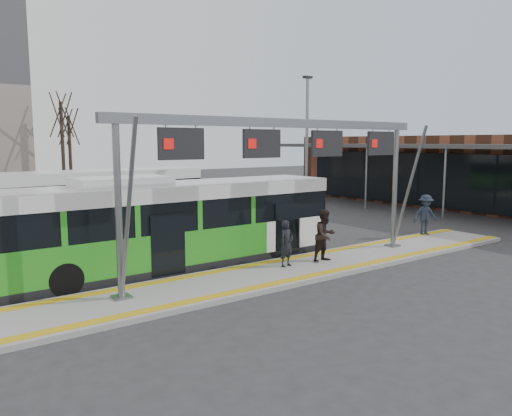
{
  "coord_description": "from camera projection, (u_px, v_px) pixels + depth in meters",
  "views": [
    {
      "loc": [
        -11.56,
        -13.03,
        4.55
      ],
      "look_at": [
        0.24,
        3.0,
        1.92
      ],
      "focal_mm": 35.0,
      "sensor_mm": 36.0,
      "label": 1
    }
  ],
  "objects": [
    {
      "name": "ground",
      "position": [
        300.0,
        271.0,
        17.79
      ],
      "size": [
        120.0,
        120.0,
        0.0
      ],
      "primitive_type": "plane",
      "color": "#2D2D30",
      "rests_on": "ground"
    },
    {
      "name": "tactile_second",
      "position": [
        101.0,
        239.0,
        22.72
      ],
      "size": [
        20.0,
        0.35,
        0.02
      ],
      "color": "gold",
      "rests_on": "platform_second"
    },
    {
      "name": "tree_mid",
      "position": [
        69.0,
        127.0,
        42.2
      ],
      "size": [
        1.4,
        1.4,
        7.66
      ],
      "color": "#382B21",
      "rests_on": "ground"
    },
    {
      "name": "platform_main",
      "position": [
        300.0,
        268.0,
        17.78
      ],
      "size": [
        22.0,
        3.0,
        0.15
      ],
      "primitive_type": "cube",
      "color": "gray",
      "rests_on": "ground"
    },
    {
      "name": "tactile_main",
      "position": [
        300.0,
        266.0,
        17.77
      ],
      "size": [
        22.0,
        2.65,
        0.02
      ],
      "color": "gold",
      "rests_on": "platform_main"
    },
    {
      "name": "passenger_a",
      "position": [
        287.0,
        243.0,
        17.7
      ],
      "size": [
        0.66,
        0.49,
        1.66
      ],
      "primitive_type": "imported",
      "rotation": [
        0.0,
        0.0,
        0.17
      ],
      "color": "black",
      "rests_on": "platform_main"
    },
    {
      "name": "station_building",
      "position": [
        506.0,
        172.0,
        33.48
      ],
      "size": [
        11.5,
        32.0,
        5.0
      ],
      "color": "brown",
      "rests_on": "ground"
    },
    {
      "name": "lamp_east",
      "position": [
        307.0,
        148.0,
        26.31
      ],
      "size": [
        0.5,
        0.25,
        7.95
      ],
      "color": "slate",
      "rests_on": "ground"
    },
    {
      "name": "tree_left",
      "position": [
        61.0,
        116.0,
        39.58
      ],
      "size": [
        1.4,
        1.4,
        8.76
      ],
      "color": "#382B21",
      "rests_on": "ground"
    },
    {
      "name": "hero_bus",
      "position": [
        177.0,
        225.0,
        18.06
      ],
      "size": [
        12.37,
        2.64,
        3.4
      ],
      "rotation": [
        0.0,
        0.0,
        -0.0
      ],
      "color": "black",
      "rests_on": "ground"
    },
    {
      "name": "passenger_c",
      "position": [
        425.0,
        215.0,
        23.74
      ],
      "size": [
        1.43,
        1.16,
        1.92
      ],
      "primitive_type": "imported",
      "rotation": [
        0.0,
        0.0,
        -0.42
      ],
      "color": "#1D2735",
      "rests_on": "platform_main"
    },
    {
      "name": "gantry",
      "position": [
        289.0,
        149.0,
        17.22
      ],
      "size": [
        13.0,
        1.68,
        5.2
      ],
      "color": "slate",
      "rests_on": "platform_main"
    },
    {
      "name": "bg_bus_green",
      "position": [
        78.0,
        204.0,
        24.33
      ],
      "size": [
        12.76,
        3.5,
        3.15
      ],
      "rotation": [
        0.0,
        0.0,
        0.07
      ],
      "color": "black",
      "rests_on": "ground"
    },
    {
      "name": "passenger_b",
      "position": [
        325.0,
        235.0,
        18.46
      ],
      "size": [
        0.98,
        0.78,
        1.95
      ],
      "primitive_type": "imported",
      "rotation": [
        0.0,
        0.0,
        0.04
      ],
      "color": "black",
      "rests_on": "platform_main"
    },
    {
      "name": "platform_second",
      "position": [
        110.0,
        245.0,
        21.82
      ],
      "size": [
        20.0,
        3.0,
        0.15
      ],
      "primitive_type": "cube",
      "color": "gray",
      "rests_on": "ground"
    }
  ]
}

